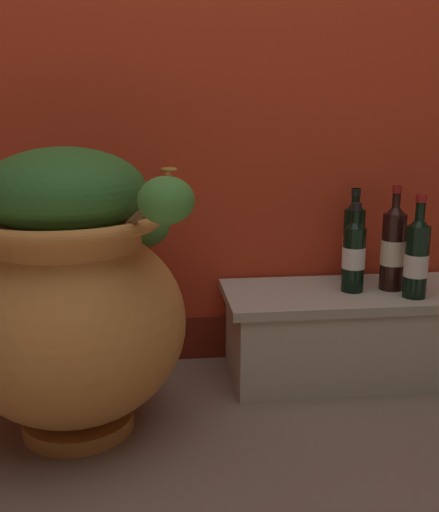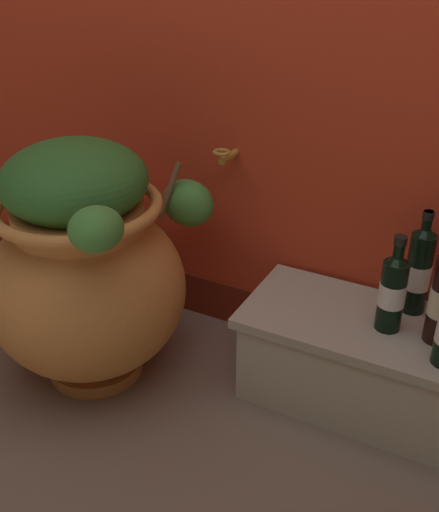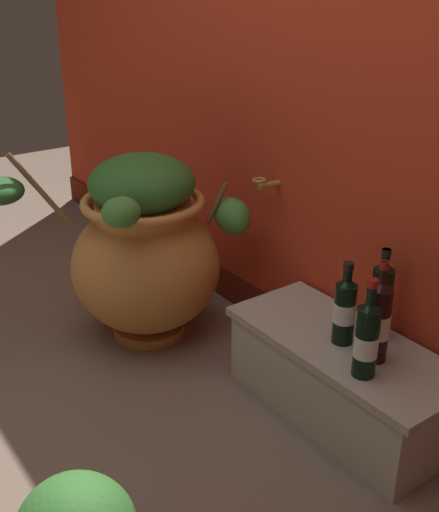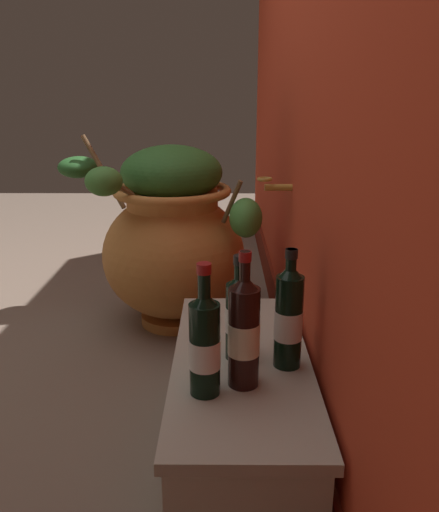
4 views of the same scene
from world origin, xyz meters
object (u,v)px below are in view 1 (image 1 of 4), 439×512
(terracotta_urn, at_px, (71,296))
(wine_bottle_back, at_px, (393,246))
(wine_bottle_middle, at_px, (354,253))
(wine_bottle_left, at_px, (354,240))
(wine_bottle_right, at_px, (417,255))

(terracotta_urn, relative_size, wine_bottle_back, 2.69)
(wine_bottle_middle, relative_size, wine_bottle_back, 0.85)
(wine_bottle_left, distance_m, wine_bottle_back, 0.15)
(wine_bottle_left, relative_size, wine_bottle_back, 0.93)
(wine_bottle_right, height_order, wine_bottle_back, wine_bottle_back)
(wine_bottle_left, height_order, wine_bottle_right, wine_bottle_right)
(wine_bottle_left, bearing_deg, terracotta_urn, -156.98)
(terracotta_urn, bearing_deg, wine_bottle_right, 9.50)
(wine_bottle_middle, relative_size, wine_bottle_right, 0.89)
(terracotta_urn, xyz_separation_m, wine_bottle_back, (1.00, 0.27, 0.05))
(terracotta_urn, relative_size, wine_bottle_right, 2.82)
(terracotta_urn, height_order, wine_bottle_left, terracotta_urn)
(wine_bottle_middle, xyz_separation_m, wine_bottle_back, (0.13, 0.01, 0.02))
(wine_bottle_left, relative_size, wine_bottle_middle, 1.10)
(terracotta_urn, distance_m, wine_bottle_left, 0.99)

